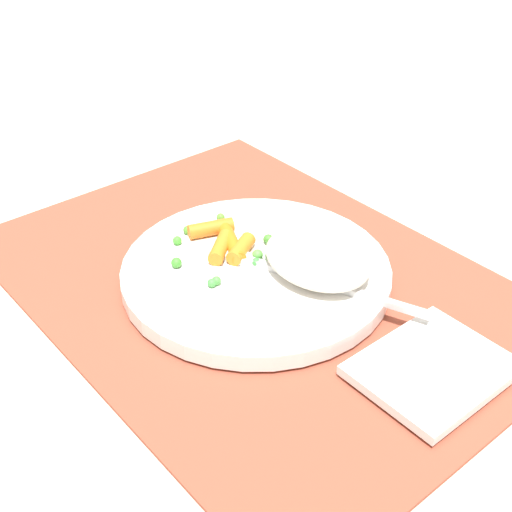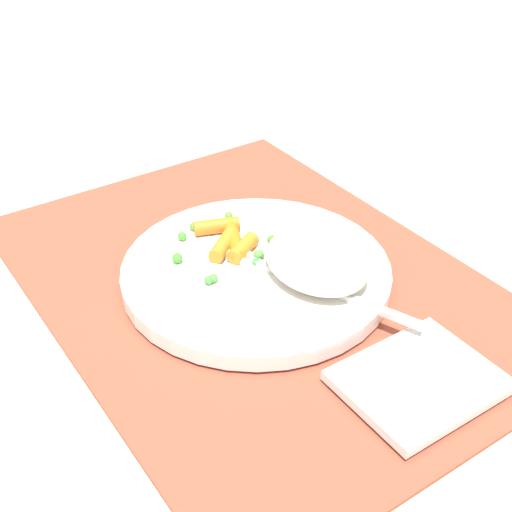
% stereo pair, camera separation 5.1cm
% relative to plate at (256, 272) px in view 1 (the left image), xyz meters
% --- Properties ---
extents(ground_plane, '(2.40, 2.40, 0.00)m').
position_rel_plate_xyz_m(ground_plane, '(0.00, 0.00, -0.01)').
color(ground_plane, beige).
extents(placemat, '(0.48, 0.35, 0.01)m').
position_rel_plate_xyz_m(placemat, '(0.00, 0.00, -0.01)').
color(placemat, '#9E4733').
rests_on(placemat, ground_plane).
extents(plate, '(0.24, 0.24, 0.01)m').
position_rel_plate_xyz_m(plate, '(0.00, 0.00, 0.00)').
color(plate, white).
rests_on(plate, placemat).
extents(rice_mound, '(0.10, 0.08, 0.03)m').
position_rel_plate_xyz_m(rice_mound, '(-0.04, -0.03, 0.02)').
color(rice_mound, beige).
rests_on(rice_mound, plate).
extents(carrot_portion, '(0.07, 0.05, 0.01)m').
position_rel_plate_xyz_m(carrot_portion, '(0.04, 0.00, 0.01)').
color(carrot_portion, orange).
rests_on(carrot_portion, plate).
extents(pea_scatter, '(0.09, 0.10, 0.01)m').
position_rel_plate_xyz_m(pea_scatter, '(0.03, 0.01, 0.01)').
color(pea_scatter, '#5A9934').
rests_on(pea_scatter, plate).
extents(fork, '(0.20, 0.09, 0.01)m').
position_rel_plate_xyz_m(fork, '(-0.03, -0.01, 0.01)').
color(fork, silver).
rests_on(fork, plate).
extents(napkin, '(0.09, 0.11, 0.01)m').
position_rel_plate_xyz_m(napkin, '(-0.18, -0.02, -0.00)').
color(napkin, white).
rests_on(napkin, placemat).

